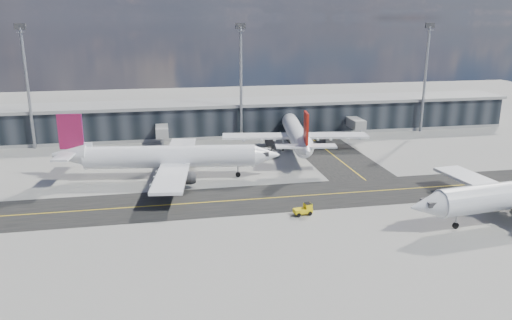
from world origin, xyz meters
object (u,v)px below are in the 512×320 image
object	(u,v)px
baggage_tug	(304,209)
service_van	(268,152)
airliner_redtail	(296,133)
airliner_af	(167,157)

from	to	relation	value
baggage_tug	service_van	world-z (taller)	baggage_tug
airliner_redtail	service_van	distance (m)	8.96
airliner_af	service_van	bearing A→B (deg)	126.03
airliner_redtail	airliner_af	bearing A→B (deg)	-143.08
airliner_af	baggage_tug	size ratio (longest dim) A/B	14.07
baggage_tug	airliner_redtail	bearing A→B (deg)	158.05
airliner_redtail	service_van	world-z (taller)	airliner_redtail
airliner_redtail	baggage_tug	xyz separation A→B (m)	(-9.32, -39.29, -3.08)
airliner_af	baggage_tug	distance (m)	31.29
baggage_tug	service_van	size ratio (longest dim) A/B	0.50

